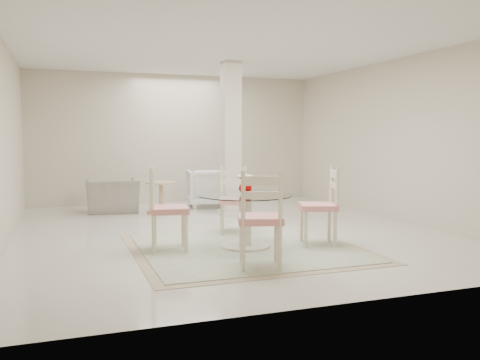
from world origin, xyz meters
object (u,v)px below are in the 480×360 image
object	(u,v)px
dining_table	(245,221)
dining_chair_east	(324,200)
column	(231,140)
dining_chair_north	(234,195)
red_vase	(246,184)
armchair_white	(208,188)
dining_chair_west	(163,203)
dining_chair_south	(261,212)
side_table	(161,198)
recliner_taupe	(114,195)

from	to	relation	value
dining_table	dining_chair_east	xyz separation A→B (m)	(1.00, -0.19, 0.25)
column	dining_table	size ratio (longest dim) A/B	2.28
dining_table	dining_chair_north	xyz separation A→B (m)	(0.19, 1.00, 0.21)
red_vase	armchair_white	world-z (taller)	red_vase
dining_chair_west	dining_chair_south	distance (m)	1.44
dining_chair_east	side_table	size ratio (longest dim) A/B	1.97
recliner_taupe	dining_chair_south	bearing A→B (deg)	108.68
column	recliner_taupe	bearing A→B (deg)	148.38
side_table	dining_chair_south	bearing A→B (deg)	-86.74
dining_chair_east	armchair_white	size ratio (longest dim) A/B	1.37
dining_chair_south	armchair_white	xyz separation A→B (m)	(0.80, 4.84, -0.24)
dining_chair_north	recliner_taupe	distance (m)	3.07
column	dining_table	world-z (taller)	column
red_vase	dining_chair_south	size ratio (longest dim) A/B	0.22
dining_chair_west	dining_chair_north	bearing A→B (deg)	-47.80
dining_chair_north	dining_chair_south	size ratio (longest dim) A/B	0.91
dining_table	recliner_taupe	xyz separation A→B (m)	(-1.26, 3.70, -0.04)
column	side_table	distance (m)	1.73
dining_table	dining_chair_north	size ratio (longest dim) A/B	1.11
armchair_white	dining_chair_east	bearing A→B (deg)	103.90
dining_chair_east	dining_chair_west	distance (m)	2.05
side_table	dining_chair_west	bearing A→B (deg)	-100.32
column	recliner_taupe	world-z (taller)	column
dining_chair_east	recliner_taupe	distance (m)	4.51
column	armchair_white	xyz separation A→B (m)	(-0.04, 1.31, -0.97)
column	dining_chair_south	world-z (taller)	column
red_vase	dining_chair_north	size ratio (longest dim) A/B	0.24
red_vase	dining_chair_north	distance (m)	1.05
dining_chair_south	dining_chair_west	bearing A→B (deg)	-37.80
dining_table	dining_chair_east	distance (m)	1.05
column	dining_table	bearing A→B (deg)	-104.54
dining_chair_west	recliner_taupe	size ratio (longest dim) A/B	1.19
dining_table	dining_chair_east	size ratio (longest dim) A/B	1.05
column	dining_chair_north	xyz separation A→B (m)	(-0.46, -1.52, -0.79)
dining_chair_north	red_vase	bearing A→B (deg)	-85.43
red_vase	dining_chair_east	world-z (taller)	dining_chair_east
dining_chair_north	dining_chair_west	xyz separation A→B (m)	(-1.20, -0.82, 0.04)
dining_chair_east	armchair_white	world-z (taller)	dining_chair_east
dining_table	dining_chair_north	distance (m)	1.04
dining_table	side_table	world-z (taller)	dining_table
dining_table	recliner_taupe	bearing A→B (deg)	108.82
dining_chair_north	recliner_taupe	size ratio (longest dim) A/B	1.11
column	dining_chair_south	bearing A→B (deg)	-103.51
dining_chair_north	dining_chair_east	bearing A→B (deg)	-40.64
dining_chair_north	dining_table	bearing A→B (deg)	-85.62
dining_table	recliner_taupe	world-z (taller)	dining_table
red_vase	dining_chair_south	distance (m)	1.04
dining_chair_east	dining_chair_west	bearing A→B (deg)	-82.33
red_vase	dining_chair_east	bearing A→B (deg)	-10.84
dining_chair_south	red_vase	bearing A→B (deg)	-83.32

